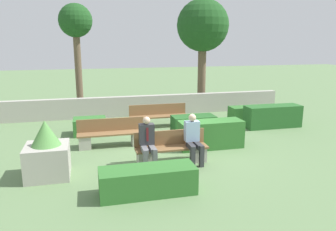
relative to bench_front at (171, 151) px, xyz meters
name	(u,v)px	position (x,y,z in m)	size (l,w,h in m)	color
ground_plane	(176,147)	(0.46, 1.18, -0.33)	(60.00, 60.00, 0.00)	#607F51
perimeter_wall	(148,105)	(0.46, 5.84, 0.10)	(12.25, 0.30, 0.86)	#ADA89E
bench_front	(171,151)	(0.00, 0.00, 0.00)	(1.94, 0.48, 0.84)	brown
bench_left_side	(111,136)	(-1.44, 1.80, 0.00)	(2.05, 0.48, 0.84)	brown
bench_right_side	(159,118)	(0.47, 3.70, 0.01)	(2.19, 0.49, 0.84)	brown
person_seated_man	(148,140)	(-0.67, -0.14, 0.39)	(0.38, 0.64, 1.30)	slate
person_seated_woman	(193,137)	(0.56, -0.14, 0.39)	(0.38, 0.64, 1.31)	#333338
hedge_block_near_left	(148,181)	(-0.95, -1.65, -0.03)	(2.03, 0.70, 0.58)	#33702D
hedge_block_near_right	(90,126)	(-2.07, 3.35, -0.05)	(1.11, 0.84, 0.56)	#33702D
hedge_block_mid_left	(193,124)	(1.50, 2.65, -0.02)	(1.51, 0.73, 0.60)	#235623
hedge_block_mid_right	(255,113)	(4.49, 3.73, -0.02)	(2.13, 0.66, 0.60)	#33702D
hedge_block_far_left	(273,116)	(4.62, 2.64, 0.09)	(2.12, 0.67, 0.82)	#286028
hedge_block_far_right	(211,134)	(1.48, 0.95, 0.09)	(1.94, 0.68, 0.83)	#33702D
planter_corner_left	(47,154)	(-3.09, -0.18, 0.25)	(1.00, 1.00, 1.38)	#ADA89E
tree_leftmost	(76,25)	(-2.43, 7.54, 3.52)	(1.48, 1.48, 4.80)	brown
tree_center_left	(203,27)	(3.33, 6.99, 3.49)	(2.44, 2.44, 5.11)	brown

